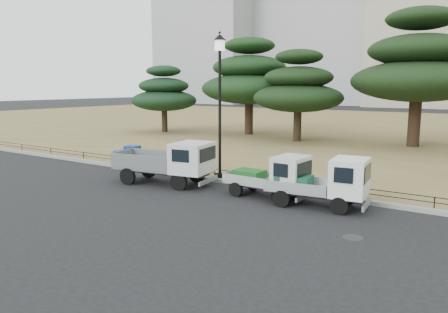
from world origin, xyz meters
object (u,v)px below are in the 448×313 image
Objects in this scene: truck_kei_rear at (325,182)px; tarp_pile at (131,156)px; truck_kei_front at (272,176)px; street_lamp at (220,82)px; truck_large at (169,161)px.

truck_kei_rear is 11.55m from tarp_pile.
street_lamp is at bearing 159.52° from truck_kei_front.
truck_kei_front reaches higher than tarp_pile.
truck_large reaches higher than tarp_pile.
truck_kei_rear is at bearing -9.27° from tarp_pile.
truck_large reaches higher than truck_kei_rear.
truck_kei_rear is at bearing -15.84° from street_lamp.
street_lamp is 7.05m from tarp_pile.
truck_kei_front is 0.52× the size of street_lamp.
street_lamp reaches higher than truck_kei_front.
truck_large is 1.27× the size of truck_kei_rear.
truck_kei_front is 2.10m from truck_kei_rear.
truck_large is 1.40× the size of truck_kei_front.
truck_large is at bearing -172.69° from truck_kei_front.
street_lamp is at bearing 43.19° from truck_large.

